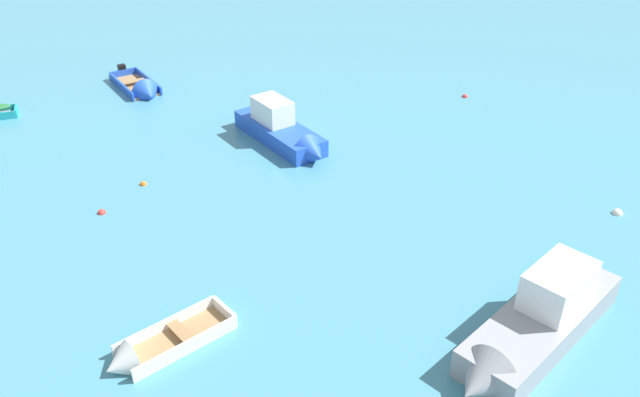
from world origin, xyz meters
TOP-DOWN VIEW (x-y plane):
  - motor_launch_blue_center at (-0.48, 28.22)m, footprint 3.82×6.08m
  - motor_launch_grey_back_row_right at (4.22, 13.79)m, footprint 6.87×5.25m
  - rowboat_white_back_row_center at (-6.62, 15.65)m, footprint 3.96×2.85m
  - rowboat_blue_far_back at (-6.92, 35.90)m, footprint 3.02×4.70m
  - mooring_buoy_between_boats_left at (10.91, 19.48)m, footprint 0.40×0.40m
  - mooring_buoy_between_boats_right at (-6.81, 25.76)m, footprint 0.28×0.28m
  - mooring_buoy_central at (-8.34, 23.85)m, footprint 0.31×0.31m
  - mooring_buoy_near_foreground at (9.97, 31.66)m, footprint 0.30×0.30m

SIDE VIEW (x-z plane):
  - mooring_buoy_between_boats_left at x=10.91m, z-range -0.20..0.20m
  - mooring_buoy_between_boats_right at x=-6.81m, z-range -0.14..0.14m
  - mooring_buoy_central at x=-8.34m, z-range -0.16..0.16m
  - mooring_buoy_near_foreground at x=9.97m, z-range -0.15..0.15m
  - rowboat_white_back_row_center at x=-6.62m, z-range -0.37..0.77m
  - rowboat_blue_far_back at x=-6.92m, z-range -0.53..0.96m
  - motor_launch_blue_center at x=-0.48m, z-range -0.47..1.69m
  - motor_launch_grey_back_row_right at x=4.22m, z-range -0.50..1.91m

